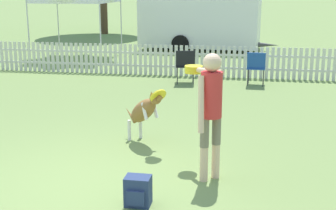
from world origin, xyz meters
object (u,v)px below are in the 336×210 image
at_px(leaping_dog, 144,110).
at_px(folding_chair_center, 185,63).
at_px(backpack_on_grass, 138,191).
at_px(equipment_trailer, 201,20).
at_px(folding_chair_blue_left, 256,65).
at_px(frisbee_near_handler, 142,187).
at_px(handler_person, 209,100).

relative_size(leaping_dog, folding_chair_center, 1.13).
distance_m(backpack_on_grass, folding_chair_center, 7.17).
relative_size(leaping_dog, equipment_trailer, 0.18).
xyz_separation_m(leaping_dog, folding_chair_blue_left, (1.81, 5.05, -0.05)).
height_order(leaping_dog, backpack_on_grass, leaping_dog).
distance_m(frisbee_near_handler, folding_chair_center, 6.70).
xyz_separation_m(frisbee_near_handler, folding_chair_center, (-0.37, 6.66, 0.53)).
bearing_deg(handler_person, backpack_on_grass, -170.55).
distance_m(handler_person, folding_chair_blue_left, 6.29).
xyz_separation_m(backpack_on_grass, equipment_trailer, (-0.79, 14.11, 1.01)).
relative_size(handler_person, folding_chair_blue_left, 1.94).
bearing_deg(leaping_dog, folding_chair_blue_left, -153.15).
bearing_deg(backpack_on_grass, handler_person, 52.94).
bearing_deg(folding_chair_center, leaping_dog, 81.82).
height_order(frisbee_near_handler, folding_chair_center, folding_chair_center).
distance_m(handler_person, leaping_dog, 1.72).
bearing_deg(folding_chair_center, frisbee_near_handler, 84.70).
xyz_separation_m(handler_person, folding_chair_center, (-1.17, 6.17, -0.54)).
xyz_separation_m(leaping_dog, frisbee_near_handler, (0.34, -1.67, -0.57)).
relative_size(handler_person, folding_chair_center, 1.90).
height_order(frisbee_near_handler, backpack_on_grass, backpack_on_grass).
bearing_deg(folding_chair_blue_left, folding_chair_center, 4.47).
xyz_separation_m(handler_person, equipment_trailer, (-1.52, 13.14, 0.11)).
distance_m(leaping_dog, frisbee_near_handler, 1.80).
height_order(folding_chair_blue_left, equipment_trailer, equipment_trailer).
bearing_deg(folding_chair_center, handler_person, 92.23).
relative_size(leaping_dog, frisbee_near_handler, 3.82).
bearing_deg(equipment_trailer, folding_chair_blue_left, -68.57).
height_order(leaping_dog, equipment_trailer, equipment_trailer).
bearing_deg(backpack_on_grass, leaping_dog, 100.69).
bearing_deg(leaping_dog, folding_chair_center, -133.14).
height_order(frisbee_near_handler, equipment_trailer, equipment_trailer).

